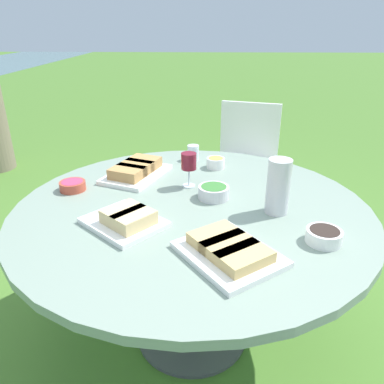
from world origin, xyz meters
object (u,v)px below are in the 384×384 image
(dining_table, at_px, (192,223))
(wine_glass, at_px, (189,163))
(chair_near_right, at_px, (246,155))
(water_pitcher, at_px, (278,186))

(dining_table, xyz_separation_m, wine_glass, (0.20, 0.02, 0.20))
(chair_near_right, relative_size, wine_glass, 5.45)
(dining_table, distance_m, chair_near_right, 1.29)
(dining_table, xyz_separation_m, water_pitcher, (-0.05, -0.34, 0.20))
(water_pitcher, relative_size, wine_glass, 1.38)
(chair_near_right, xyz_separation_m, water_pitcher, (-1.29, 0.02, 0.30))
(dining_table, height_order, chair_near_right, chair_near_right)
(wine_glass, bearing_deg, dining_table, -173.85)
(chair_near_right, relative_size, water_pitcher, 3.96)
(water_pitcher, bearing_deg, dining_table, 81.29)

